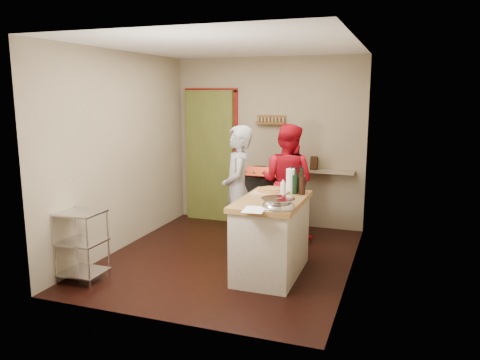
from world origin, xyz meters
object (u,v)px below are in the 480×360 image
stove (265,200)px  wire_shelving (81,242)px  person_red (287,182)px  island (272,234)px  person_stripe (238,191)px

stove → wire_shelving: bearing=-116.9°
stove → person_red: 0.68m
stove → island: 1.84m
stove → wire_shelving: 2.94m
person_stripe → person_red: size_ratio=1.01×
person_red → person_stripe: bearing=73.9°
stove → person_stripe: size_ratio=0.61×
island → person_stripe: person_stripe is taller
stove → person_stripe: (-0.01, -1.20, 0.38)m
island → person_red: 1.43m
person_stripe → person_red: bearing=132.0°
person_stripe → person_red: (0.44, 0.84, -0.01)m
island → stove: bearing=109.1°
island → person_red: person_red is taller
stove → wire_shelving: size_ratio=1.26×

